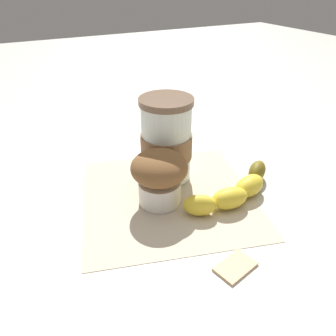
# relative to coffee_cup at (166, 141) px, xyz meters

# --- Properties ---
(ground_plane) EXTENTS (3.00, 3.00, 0.00)m
(ground_plane) POSITION_rel_coffee_cup_xyz_m (0.05, -0.02, -0.07)
(ground_plane) COLOR beige
(paper_napkin) EXTENTS (0.33, 0.33, 0.00)m
(paper_napkin) POSITION_rel_coffee_cup_xyz_m (0.05, -0.02, -0.07)
(paper_napkin) COLOR beige
(paper_napkin) RESTS_ON ground_plane
(coffee_cup) EXTENTS (0.09, 0.09, 0.14)m
(coffee_cup) POSITION_rel_coffee_cup_xyz_m (0.00, 0.00, 0.00)
(coffee_cup) COLOR silver
(coffee_cup) RESTS_ON paper_napkin
(muffin) EXTENTS (0.09, 0.09, 0.09)m
(muffin) POSITION_rel_coffee_cup_xyz_m (0.06, -0.04, -0.02)
(muffin) COLOR white
(muffin) RESTS_ON paper_napkin
(banana) EXTENTS (0.09, 0.19, 0.03)m
(banana) POSITION_rel_coffee_cup_xyz_m (0.11, 0.07, -0.05)
(banana) COLOR yellow
(banana) RESTS_ON paper_napkin
(sugar_packet) EXTENTS (0.04, 0.06, 0.01)m
(sugar_packet) POSITION_rel_coffee_cup_xyz_m (0.22, -0.02, -0.07)
(sugar_packet) COLOR #E0B27F
(sugar_packet) RESTS_ON ground_plane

